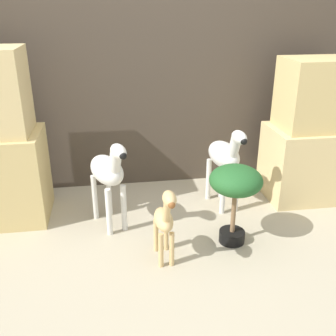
% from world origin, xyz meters
% --- Properties ---
extents(ground_plane, '(14.00, 14.00, 0.00)m').
position_xyz_m(ground_plane, '(0.00, 0.00, 0.00)').
color(ground_plane, '#B2A88E').
extents(wall_back, '(6.40, 0.08, 2.20)m').
position_xyz_m(wall_back, '(0.00, 1.26, 1.10)').
color(wall_back, '#473D33').
rests_on(wall_back, ground_plane).
extents(rock_pillar_right, '(0.68, 0.50, 1.14)m').
position_xyz_m(rock_pillar_right, '(1.22, 0.76, 0.52)').
color(rock_pillar_right, '#DBC184').
rests_on(rock_pillar_right, ground_plane).
extents(zebra_right, '(0.26, 0.51, 0.69)m').
position_xyz_m(zebra_right, '(0.48, 0.67, 0.43)').
color(zebra_right, silver).
rests_on(zebra_right, ground_plane).
extents(zebra_left, '(0.32, 0.50, 0.69)m').
position_xyz_m(zebra_left, '(-0.41, 0.51, 0.43)').
color(zebra_left, silver).
rests_on(zebra_left, ground_plane).
extents(giraffe_figurine, '(0.13, 0.38, 0.56)m').
position_xyz_m(giraffe_figurine, '(-0.09, 0.01, 0.30)').
color(giraffe_figurine, tan).
rests_on(giraffe_figurine, ground_plane).
extents(potted_palm_front, '(0.35, 0.35, 0.56)m').
position_xyz_m(potted_palm_front, '(0.40, 0.17, 0.42)').
color(potted_palm_front, black).
rests_on(potted_palm_front, ground_plane).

